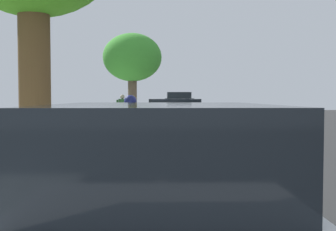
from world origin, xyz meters
The scene contains 14 objects.
ground centered at (0.00, 0.00, 0.00)m, with size 67.61×67.61×0.00m, color #2A2A2A.
sidewalk centered at (3.51, 0.00, 0.06)m, with size 3.54×42.26×0.13m, color #A7ACA6.
curb_edge centered at (1.67, 0.00, 0.06)m, with size 0.16×42.26×0.13m, color gray.
lane_stripe_centre centered at (-3.16, -1.13, 0.00)m, with size 0.14×40.00×0.01m.
lane_stripe_bike_edge centered at (0.20, 0.00, 0.00)m, with size 0.12×42.26×0.01m, color white.
parked_pickup_green_nearest centered at (0.56, -13.25, 0.90)m, with size 2.30×5.42×1.95m.
parked_sedan_tan_second centered at (0.50, -5.34, 0.75)m, with size 2.01×4.49×1.52m.
parked_sedan_grey_mid centered at (0.52, 4.30, 0.75)m, with size 2.03×4.49×1.52m.
parked_sedan_white_far centered at (0.58, 14.31, 0.75)m, with size 2.01×4.49×1.52m.
bicycle_at_curb centered at (1.20, 9.89, 0.37)m, with size 1.69×0.60×0.76m.
cyclist_with_backpack centered at (1.42, 9.42, 0.98)m, with size 0.52×0.55×1.62m.
street_tree_near_cyclist centered at (2.57, -1.02, 3.31)m, with size 2.64×2.64×4.31m.
pedestrian_on_phone centered at (3.37, -3.44, 1.02)m, with size 0.62×0.25×1.59m.
fire_hydrant centered at (2.10, -5.36, 0.55)m, with size 0.22×0.22×0.84m.
Camera 1 is at (0.44, 17.28, 1.57)m, focal length 43.52 mm.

